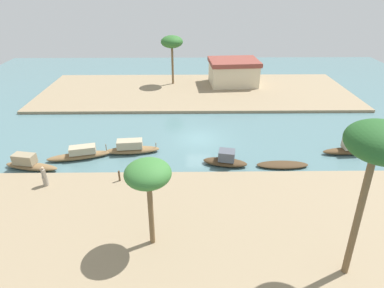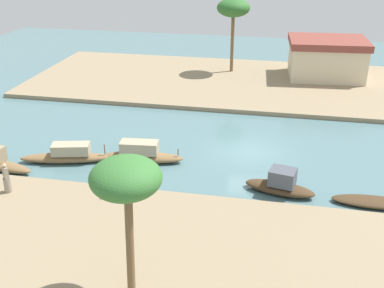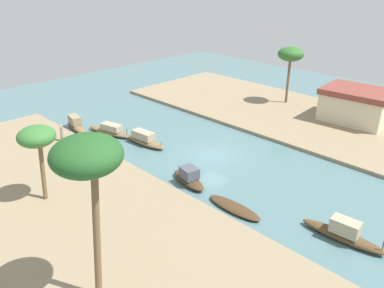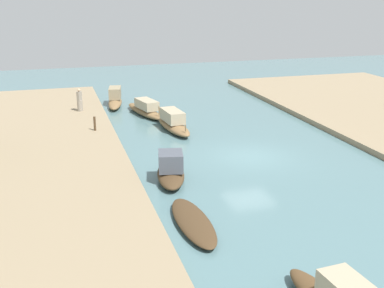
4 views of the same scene
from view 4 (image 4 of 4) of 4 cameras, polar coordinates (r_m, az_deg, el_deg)
river_water at (r=25.96m, az=6.89°, el=-1.48°), size 69.30×69.30×0.00m
sampan_foreground at (r=22.48m, az=-2.52°, el=-3.08°), size 3.87×1.97×1.38m
sampan_with_tall_canopy at (r=37.78m, az=-9.05°, el=5.25°), size 4.69×1.79×1.34m
sampan_downstream_large at (r=30.57m, az=-2.23°, el=2.53°), size 4.89×1.62×1.27m
sampan_with_red_awning at (r=18.33m, az=0.13°, el=-9.14°), size 4.31×1.25×0.36m
sampan_near_left_bank at (r=34.48m, az=-5.52°, el=4.12°), size 5.45×2.28×1.15m
person_on_near_bank at (r=35.01m, az=-13.10°, el=4.84°), size 0.53×0.53×1.60m
mooring_post at (r=29.88m, az=-11.39°, el=2.38°), size 0.14×0.14×0.87m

